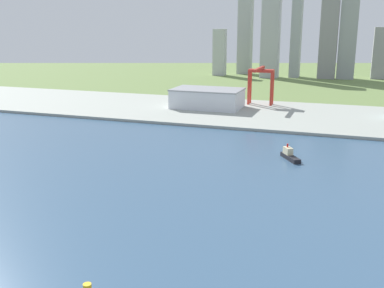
# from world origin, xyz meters

# --- Properties ---
(ground_plane) EXTENTS (2400.00, 2400.00, 0.00)m
(ground_plane) POSITION_xyz_m (0.00, 300.00, 0.00)
(ground_plane) COLOR olive
(water_bay) EXTENTS (840.00, 360.00, 0.15)m
(water_bay) POSITION_xyz_m (0.00, 240.00, 0.07)
(water_bay) COLOR #385675
(water_bay) RESTS_ON ground
(industrial_pier) EXTENTS (840.00, 140.00, 2.50)m
(industrial_pier) POSITION_xyz_m (0.00, 490.00, 1.25)
(industrial_pier) COLOR #9EA399
(industrial_pier) RESTS_ON ground
(tugboat_small) EXTENTS (15.00, 19.50, 9.18)m
(tugboat_small) POSITION_xyz_m (35.48, 350.77, 2.68)
(tugboat_small) COLOR black
(tugboat_small) RESTS_ON water_bay
(port_crane_red) EXTENTS (25.52, 46.11, 38.56)m
(port_crane_red) POSITION_xyz_m (-19.30, 531.70, 30.60)
(port_crane_red) COLOR #B72D23
(port_crane_red) RESTS_ON industrial_pier
(warehouse_main) EXTENTS (67.92, 42.33, 18.74)m
(warehouse_main) POSITION_xyz_m (-65.33, 498.33, 11.89)
(warehouse_main) COLOR silver
(warehouse_main) RESTS_ON industrial_pier
(distant_skyline) EXTENTS (267.41, 68.74, 154.21)m
(distant_skyline) POSITION_xyz_m (-13.22, 820.56, 64.15)
(distant_skyline) COLOR #AFB2B6
(distant_skyline) RESTS_ON ground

